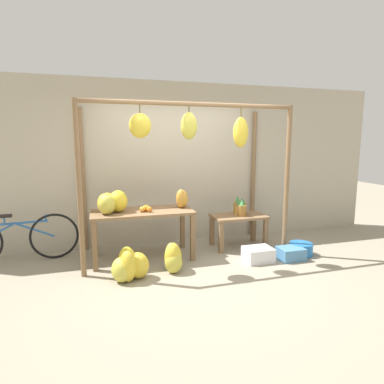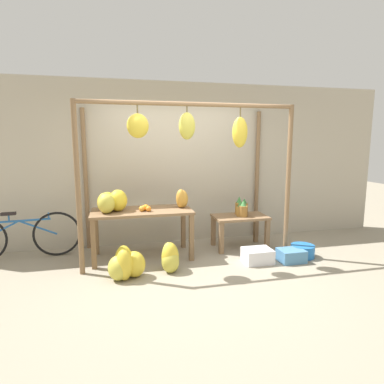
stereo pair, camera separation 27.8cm
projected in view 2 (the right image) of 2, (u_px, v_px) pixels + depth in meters
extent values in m
plane|color=gray|center=(196.00, 272.00, 4.44)|extent=(20.00, 20.00, 0.00)
cube|color=#B2A893|center=(176.00, 164.00, 5.67)|extent=(8.00, 0.08, 2.80)
cylinder|color=brown|center=(78.00, 190.00, 4.21)|extent=(0.07, 0.07, 2.32)
cylinder|color=brown|center=(288.00, 183.00, 4.89)|extent=(0.07, 0.07, 2.32)
cylinder|color=brown|center=(86.00, 180.00, 5.28)|extent=(0.07, 0.07, 2.32)
cylinder|color=brown|center=(257.00, 176.00, 5.97)|extent=(0.07, 0.07, 2.32)
cylinder|color=brown|center=(191.00, 104.00, 4.37)|extent=(3.05, 0.06, 0.06)
cylinder|color=brown|center=(137.00, 109.00, 4.22)|extent=(0.02, 0.02, 0.11)
ellipsoid|color=gold|center=(138.00, 126.00, 4.26)|extent=(0.29, 0.26, 0.32)
cylinder|color=brown|center=(187.00, 109.00, 4.37)|extent=(0.02, 0.02, 0.08)
ellipsoid|color=gold|center=(187.00, 126.00, 4.41)|extent=(0.23, 0.21, 0.37)
cylinder|color=brown|center=(240.00, 112.00, 4.55)|extent=(0.02, 0.02, 0.13)
ellipsoid|color=gold|center=(240.00, 132.00, 4.59)|extent=(0.22, 0.20, 0.43)
cube|color=brown|center=(142.00, 211.00, 4.91)|extent=(1.52, 0.72, 0.04)
cube|color=brown|center=(94.00, 244.00, 4.51)|extent=(0.07, 0.07, 0.71)
cube|color=brown|center=(191.00, 238.00, 4.83)|extent=(0.07, 0.07, 0.71)
cube|color=brown|center=(96.00, 232.00, 5.10)|extent=(0.07, 0.07, 0.71)
cube|color=brown|center=(183.00, 227.00, 5.42)|extent=(0.07, 0.07, 0.71)
cube|color=brown|center=(240.00, 217.00, 5.39)|extent=(0.90, 0.54, 0.04)
cube|color=brown|center=(221.00, 238.00, 5.13)|extent=(0.07, 0.07, 0.51)
cube|color=brown|center=(267.00, 235.00, 5.31)|extent=(0.07, 0.07, 0.51)
cube|color=brown|center=(213.00, 231.00, 5.56)|extent=(0.07, 0.07, 0.51)
cube|color=brown|center=(256.00, 228.00, 5.74)|extent=(0.07, 0.07, 0.51)
ellipsoid|color=yellow|center=(118.00, 200.00, 4.81)|extent=(0.36, 0.38, 0.32)
ellipsoid|color=yellow|center=(108.00, 201.00, 4.83)|extent=(0.31, 0.31, 0.29)
ellipsoid|color=gold|center=(105.00, 203.00, 4.72)|extent=(0.25, 0.27, 0.29)
ellipsoid|color=gold|center=(107.00, 204.00, 4.65)|extent=(0.34, 0.34, 0.29)
sphere|color=orange|center=(141.00, 209.00, 4.82)|extent=(0.08, 0.08, 0.08)
sphere|color=orange|center=(143.00, 208.00, 4.86)|extent=(0.07, 0.07, 0.07)
sphere|color=orange|center=(144.00, 208.00, 4.85)|extent=(0.09, 0.09, 0.09)
sphere|color=orange|center=(142.00, 209.00, 4.79)|extent=(0.08, 0.08, 0.08)
sphere|color=orange|center=(146.00, 207.00, 4.86)|extent=(0.09, 0.09, 0.09)
sphere|color=orange|center=(144.00, 208.00, 4.91)|extent=(0.07, 0.07, 0.07)
sphere|color=orange|center=(145.00, 208.00, 4.85)|extent=(0.08, 0.08, 0.08)
sphere|color=orange|center=(149.00, 209.00, 4.78)|extent=(0.08, 0.08, 0.08)
sphere|color=orange|center=(146.00, 207.00, 4.88)|extent=(0.09, 0.09, 0.09)
cylinder|color=#B27F38|center=(240.00, 211.00, 5.37)|extent=(0.13, 0.13, 0.15)
cone|color=#428442|center=(240.00, 203.00, 5.35)|extent=(0.09, 0.09, 0.13)
cylinder|color=olive|center=(243.00, 211.00, 5.31)|extent=(0.15, 0.15, 0.18)
cone|color=#428442|center=(243.00, 203.00, 5.29)|extent=(0.10, 0.10, 0.09)
cylinder|color=olive|center=(244.00, 209.00, 5.45)|extent=(0.13, 0.13, 0.20)
cone|color=#337538|center=(244.00, 201.00, 5.43)|extent=(0.09, 0.09, 0.08)
cylinder|color=#A3702D|center=(239.00, 208.00, 5.51)|extent=(0.13, 0.13, 0.20)
cone|color=#428442|center=(239.00, 199.00, 5.48)|extent=(0.09, 0.09, 0.11)
ellipsoid|color=gold|center=(135.00, 264.00, 4.26)|extent=(0.39, 0.39, 0.35)
ellipsoid|color=gold|center=(125.00, 263.00, 4.28)|extent=(0.28, 0.29, 0.36)
ellipsoid|color=yellow|center=(124.00, 262.00, 4.24)|extent=(0.25, 0.23, 0.44)
ellipsoid|color=gold|center=(118.00, 268.00, 4.16)|extent=(0.34, 0.36, 0.33)
ellipsoid|color=gold|center=(124.00, 265.00, 4.15)|extent=(0.27, 0.29, 0.42)
ellipsoid|color=gold|center=(170.00, 257.00, 4.44)|extent=(0.34, 0.35, 0.41)
ellipsoid|color=#9EB247|center=(170.00, 257.00, 4.49)|extent=(0.35, 0.35, 0.38)
ellipsoid|color=gold|center=(168.00, 257.00, 4.43)|extent=(0.25, 0.26, 0.42)
ellipsoid|color=gold|center=(170.00, 262.00, 4.40)|extent=(0.28, 0.26, 0.31)
cube|color=silver|center=(257.00, 256.00, 4.78)|extent=(0.42, 0.33, 0.21)
cylinder|color=blue|center=(303.00, 251.00, 5.02)|extent=(0.36, 0.36, 0.19)
torus|color=black|center=(57.00, 234.00, 5.03)|extent=(0.71, 0.11, 0.71)
cylinder|color=#235B9E|center=(19.00, 221.00, 4.83)|extent=(0.88, 0.12, 0.03)
cylinder|color=#235B9E|center=(0.00, 231.00, 4.76)|extent=(0.53, 0.08, 0.28)
cylinder|color=#235B9E|center=(38.00, 228.00, 4.93)|extent=(0.53, 0.08, 0.28)
cylinder|color=#235B9E|center=(9.00, 218.00, 4.78)|extent=(0.02, 0.02, 0.10)
cube|color=black|center=(8.00, 214.00, 4.77)|extent=(0.21, 0.10, 0.04)
cylinder|color=#235B9E|center=(49.00, 216.00, 4.95)|extent=(0.02, 0.02, 0.10)
ellipsoid|color=gold|center=(181.00, 199.00, 5.05)|extent=(0.22, 0.23, 0.30)
ellipsoid|color=gold|center=(183.00, 199.00, 5.06)|extent=(0.20, 0.19, 0.28)
cube|color=#4C84B2|center=(291.00, 255.00, 4.82)|extent=(0.38, 0.30, 0.19)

